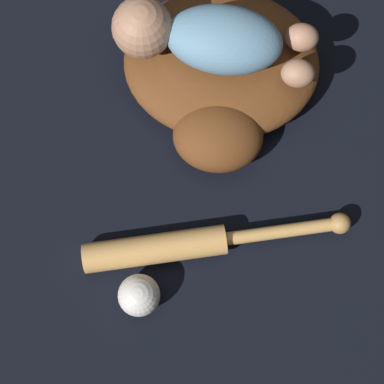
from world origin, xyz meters
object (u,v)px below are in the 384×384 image
at_px(baseball_glove, 221,75).
at_px(baby_figure, 205,37).
at_px(baseball_bat, 184,245).
at_px(baseball, 139,295).

height_order(baseball_glove, baby_figure, baby_figure).
bearing_deg(baby_figure, baseball_glove, 133.02).
distance_m(baby_figure, baseball_bat, 0.34).
xyz_separation_m(baby_figure, baseball, (0.14, 0.39, -0.10)).
bearing_deg(baseball_glove, baseball_bat, 72.86).
bearing_deg(baseball_bat, baseball_glove, -107.14).
height_order(baseball_bat, baseball, baseball).
bearing_deg(baby_figure, baseball, 70.37).
bearing_deg(baseball_bat, baseball, 44.17).
bearing_deg(baseball_glove, baby_figure, -46.98).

